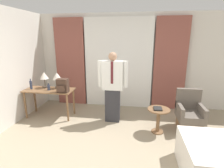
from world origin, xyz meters
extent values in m
plane|color=gray|center=(0.00, 0.00, 0.00)|extent=(16.00, 16.00, 0.00)
cube|color=silver|center=(0.00, 2.80, 1.35)|extent=(10.00, 0.06, 2.70)
cube|color=white|center=(0.00, 2.67, 1.29)|extent=(1.94, 0.06, 2.58)
cube|color=brown|center=(-1.45, 2.67, 1.29)|extent=(0.88, 0.06, 2.58)
cube|color=brown|center=(1.45, 2.67, 1.29)|extent=(0.88, 0.06, 2.58)
cube|color=brown|center=(-1.67, 1.67, 0.72)|extent=(1.25, 0.55, 0.03)
cylinder|color=brown|center=(-2.24, 1.46, 0.35)|extent=(0.05, 0.05, 0.71)
cylinder|color=brown|center=(-1.10, 1.46, 0.35)|extent=(0.05, 0.05, 0.71)
cylinder|color=brown|center=(-2.24, 1.89, 0.35)|extent=(0.05, 0.05, 0.71)
cylinder|color=brown|center=(-1.10, 1.89, 0.35)|extent=(0.05, 0.05, 0.71)
cylinder|color=#4C4238|center=(-1.85, 1.81, 0.76)|extent=(0.14, 0.14, 0.04)
cylinder|color=#4C4238|center=(-1.85, 1.81, 0.88)|extent=(0.02, 0.02, 0.20)
cone|color=silver|center=(-1.85, 1.81, 1.07)|extent=(0.22, 0.22, 0.18)
cylinder|color=#4C4238|center=(-1.49, 1.81, 0.76)|extent=(0.14, 0.14, 0.04)
cylinder|color=#4C4238|center=(-1.49, 1.81, 0.88)|extent=(0.02, 0.02, 0.20)
cone|color=silver|center=(-1.49, 1.81, 1.07)|extent=(0.22, 0.22, 0.18)
cylinder|color=#2D3851|center=(-1.64, 1.62, 0.80)|extent=(0.07, 0.07, 0.13)
cylinder|color=#2D3851|center=(-1.64, 1.62, 0.89)|extent=(0.03, 0.03, 0.04)
cylinder|color=#2D3851|center=(-2.13, 1.63, 0.84)|extent=(0.06, 0.06, 0.21)
cylinder|color=#2D3851|center=(-2.13, 1.63, 0.98)|extent=(0.02, 0.02, 0.06)
cube|color=#422D23|center=(-1.21, 1.51, 0.91)|extent=(0.27, 0.16, 0.34)
cube|color=#422D23|center=(-1.21, 1.41, 0.86)|extent=(0.19, 0.03, 0.15)
cube|color=#2D2D33|center=(-0.01, 1.65, 0.41)|extent=(0.35, 0.19, 0.82)
cube|color=white|center=(-0.01, 1.65, 1.17)|extent=(0.49, 0.22, 0.69)
cube|color=#5B1E23|center=(-0.01, 1.53, 1.25)|extent=(0.06, 0.01, 0.51)
cylinder|color=white|center=(-0.31, 1.65, 1.20)|extent=(0.11, 0.11, 0.62)
cylinder|color=white|center=(0.29, 1.65, 1.20)|extent=(0.11, 0.11, 0.62)
sphere|color=tan|center=(-0.01, 1.65, 1.61)|extent=(0.20, 0.20, 0.20)
cube|color=brown|center=(1.76, 1.47, 0.12)|extent=(0.46, 0.51, 0.25)
cube|color=#665B51|center=(1.76, 1.47, 0.33)|extent=(0.54, 0.60, 0.16)
cube|color=#665B51|center=(1.76, 1.74, 0.65)|extent=(0.54, 0.10, 0.48)
cube|color=#665B51|center=(1.53, 1.47, 0.50)|extent=(0.08, 0.60, 0.18)
cube|color=#665B51|center=(2.00, 1.47, 0.50)|extent=(0.08, 0.60, 0.18)
cylinder|color=brown|center=(1.05, 1.25, 0.01)|extent=(0.26, 0.26, 0.02)
cylinder|color=brown|center=(1.05, 1.25, 0.26)|extent=(0.08, 0.08, 0.52)
cylinder|color=brown|center=(1.05, 1.25, 0.54)|extent=(0.48, 0.48, 0.02)
cube|color=black|center=(1.03, 1.23, 0.56)|extent=(0.17, 0.21, 0.03)
camera|label=1|loc=(0.57, -2.33, 2.04)|focal=28.00mm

